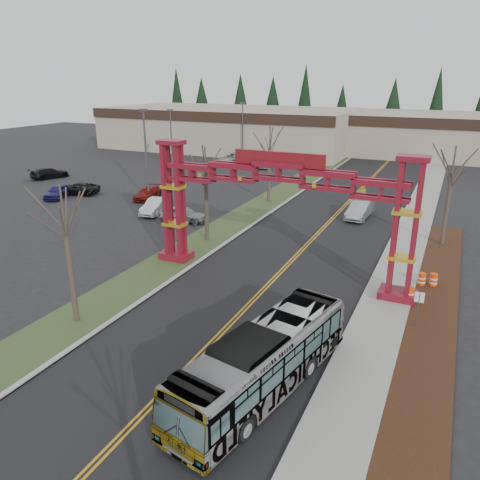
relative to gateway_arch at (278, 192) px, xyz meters
The scene contains 34 objects.
ground 18.97m from the gateway_arch, 90.00° to the right, with size 200.00×200.00×0.00m, color black.
road 9.20m from the gateway_arch, 90.00° to the left, with size 12.00×110.00×0.02m, color black.
lane_line_left 9.19m from the gateway_arch, 90.98° to the left, with size 0.12×100.00×0.01m, color #C28716.
lane_line_right 9.19m from the gateway_arch, 89.02° to the left, with size 0.12×100.00×0.01m, color #C28716.
curb_right 11.03m from the gateway_arch, 48.70° to the left, with size 0.30×110.00×0.15m, color #9F9F9A.
sidewalk_right 11.90m from the gateway_arch, 42.65° to the left, with size 2.60×110.00×0.14m, color gray.
landscape_strip 14.25m from the gateway_arch, 38.11° to the right, with size 2.60×50.00×0.12m, color #321910.
grass_median 12.18m from the gateway_arch, 138.81° to the left, with size 4.00×110.00×0.08m, color #354A25.
curb_left 11.03m from the gateway_arch, 131.30° to the left, with size 0.30×110.00×0.15m, color #9F9F9A.
gateway_arch is the anchor object (origin of this frame).
retail_building_west 61.78m from the gateway_arch, 119.07° to the left, with size 46.00×22.30×7.50m.
retail_building_east 62.80m from the gateway_arch, 80.83° to the left, with size 38.00×20.30×7.00m.
conifer_treeline 74.00m from the gateway_arch, 89.81° to the left, with size 116.10×5.60×13.00m.
transit_bus 13.14m from the gateway_arch, 71.82° to the right, with size 2.52×10.78×3.00m, color #989A9F.
silver_sedan 17.70m from the gateway_arch, 82.20° to the left, with size 1.71×4.92×1.62m, color #A5A8AD.
parked_car_near_a 16.09m from the gateway_arch, 145.90° to the left, with size 1.80×4.47×1.52m, color gray.
parked_car_near_b 20.03m from the gateway_arch, 149.29° to the left, with size 1.62×4.65×1.53m, color white.
parked_car_near_c 32.70m from the gateway_arch, 156.75° to the left, with size 2.32×5.02×1.40m, color black.
parked_car_mid_a 25.99m from the gateway_arch, 145.40° to the left, with size 1.80×4.42×1.28m, color maroon.
parked_car_mid_b 32.50m from the gateway_arch, 161.04° to the left, with size 1.76×4.37×1.49m, color navy.
parked_car_far_a 41.47m from the gateway_arch, 113.15° to the left, with size 1.61×4.63×1.52m, color #A3A7AA.
parked_car_far_b 45.61m from the gateway_arch, 119.63° to the left, with size 2.55×5.53×1.54m, color silver.
parked_car_far_c 43.93m from the gateway_arch, 155.38° to the left, with size 2.05×5.04×1.46m, color black.
bare_tree_median_near 13.17m from the gateway_arch, 127.40° to the right, with size 3.13×3.13×7.85m.
bare_tree_median_mid 9.34m from the gateway_arch, 149.07° to the left, with size 3.41×3.41×7.79m.
bare_tree_median_far 20.46m from the gateway_arch, 113.02° to the left, with size 3.44×3.44×8.13m.
bare_tree_right_far 15.51m from the gateway_arch, 49.84° to the left, with size 3.47×3.47×8.07m.
light_pole_near 24.77m from the gateway_arch, 145.66° to the left, with size 0.86×0.43×9.87m.
light_pole_mid 41.25m from the gateway_arch, 132.50° to the left, with size 0.75×0.38×8.67m.
light_pole_far 47.97m from the gateway_arch, 117.38° to the left, with size 0.79×0.40×9.15m.
street_sign 10.88m from the gateway_arch, 18.91° to the right, with size 0.50×0.06×2.18m.
barrel_south 10.31m from the gateway_arch, ahead, with size 0.53×0.53×0.98m.
barrel_mid 11.06m from the gateway_arch, 16.47° to the left, with size 0.50×0.50×0.92m.
barrel_north 11.69m from the gateway_arch, 16.31° to the left, with size 0.51×0.51×0.94m.
Camera 1 is at (10.22, -9.78, 13.06)m, focal length 35.00 mm.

